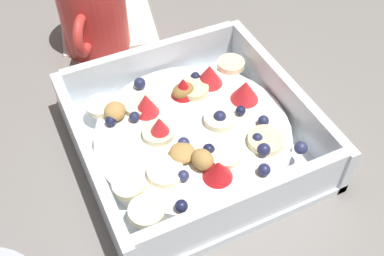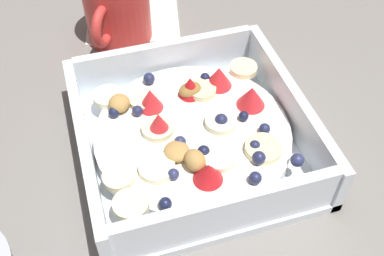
% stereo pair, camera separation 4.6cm
% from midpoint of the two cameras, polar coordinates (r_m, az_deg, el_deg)
% --- Properties ---
extents(ground_plane, '(2.40, 2.40, 0.00)m').
position_cam_midpoint_polar(ground_plane, '(0.48, -1.26, -2.29)').
color(ground_plane, gray).
extents(fruit_bowl, '(0.22, 0.22, 0.06)m').
position_cam_midpoint_polar(fruit_bowl, '(0.47, -2.84, -0.91)').
color(fruit_bowl, white).
rests_on(fruit_bowl, ground).
extents(coffee_mug, '(0.10, 0.08, 0.09)m').
position_cam_midpoint_polar(coffee_mug, '(0.59, -14.16, 13.06)').
color(coffee_mug, red).
rests_on(coffee_mug, ground).
extents(folded_napkin, '(0.14, 0.14, 0.01)m').
position_cam_midpoint_polar(folded_napkin, '(0.65, -12.28, 12.46)').
color(folded_napkin, silver).
rests_on(folded_napkin, ground).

